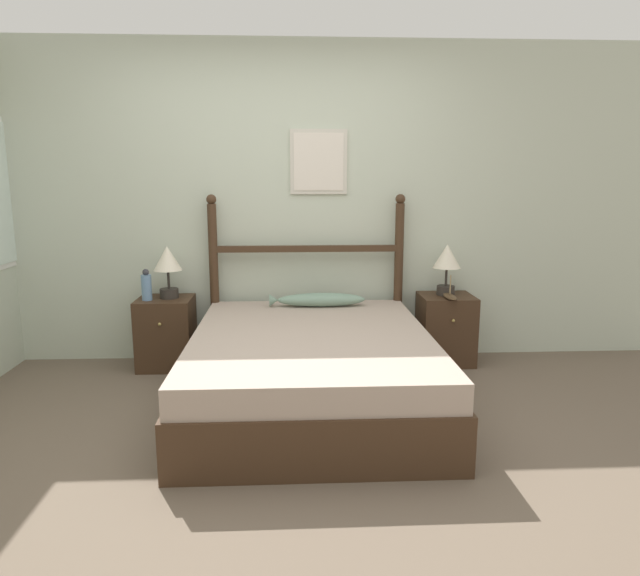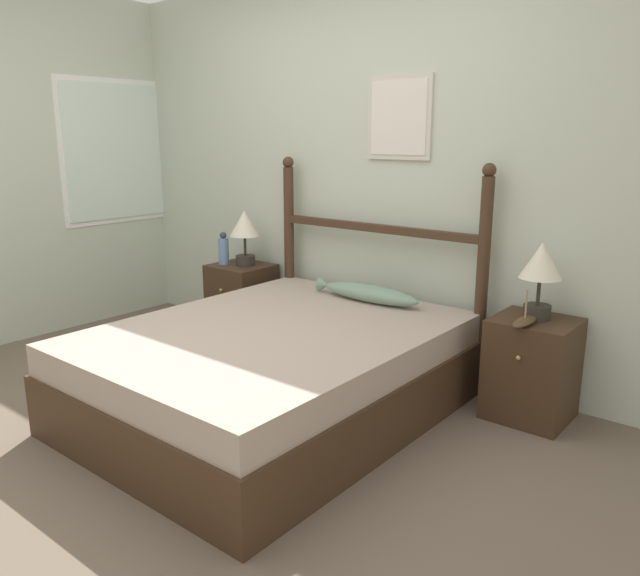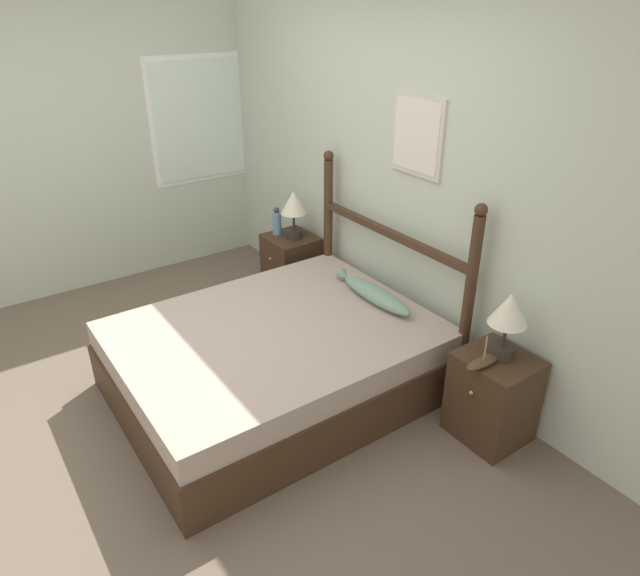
{
  "view_description": "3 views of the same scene",
  "coord_description": "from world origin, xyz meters",
  "px_view_note": "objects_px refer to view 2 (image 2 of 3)",
  "views": [
    {
      "loc": [
        0.12,
        -2.95,
        1.49
      ],
      "look_at": [
        0.32,
        0.98,
        0.72
      ],
      "focal_mm": 32.0,
      "sensor_mm": 36.0,
      "label": 1
    },
    {
      "loc": [
        2.47,
        -1.71,
        1.52
      ],
      "look_at": [
        0.32,
        0.95,
        0.67
      ],
      "focal_mm": 35.0,
      "sensor_mm": 36.0,
      "label": 2
    },
    {
      "loc": [
        3.0,
        -0.93,
        2.42
      ],
      "look_at": [
        0.33,
        0.94,
        0.73
      ],
      "focal_mm": 32.0,
      "sensor_mm": 36.0,
      "label": 3
    }
  ],
  "objects_px": {
    "nightstand_left": "(242,301)",
    "nightstand_right": "(532,369)",
    "table_lamp_left": "(245,229)",
    "table_lamp_right": "(541,268)",
    "bed": "(274,371)",
    "model_boat": "(525,321)",
    "bottle": "(224,250)",
    "fish_pillow": "(368,293)"
  },
  "relations": [
    {
      "from": "nightstand_right",
      "to": "table_lamp_right",
      "type": "distance_m",
      "value": 0.55
    },
    {
      "from": "table_lamp_left",
      "to": "bottle",
      "type": "distance_m",
      "value": 0.24
    },
    {
      "from": "table_lamp_right",
      "to": "bottle",
      "type": "height_order",
      "value": "table_lamp_right"
    },
    {
      "from": "bottle",
      "to": "table_lamp_right",
      "type": "bearing_deg",
      "value": 2.05
    },
    {
      "from": "bed",
      "to": "model_boat",
      "type": "xyz_separation_m",
      "value": [
        1.11,
        0.71,
        0.33
      ]
    },
    {
      "from": "table_lamp_left",
      "to": "bottle",
      "type": "relative_size",
      "value": 1.68
    },
    {
      "from": "bed",
      "to": "nightstand_right",
      "type": "distance_m",
      "value": 1.4
    },
    {
      "from": "nightstand_right",
      "to": "bottle",
      "type": "relative_size",
      "value": 2.28
    },
    {
      "from": "bed",
      "to": "bottle",
      "type": "xyz_separation_m",
      "value": [
        -1.24,
        0.78,
        0.42
      ]
    },
    {
      "from": "table_lamp_right",
      "to": "model_boat",
      "type": "relative_size",
      "value": 1.58
    },
    {
      "from": "bed",
      "to": "nightstand_right",
      "type": "bearing_deg",
      "value": 36.8
    },
    {
      "from": "nightstand_right",
      "to": "fish_pillow",
      "type": "bearing_deg",
      "value": -176.05
    },
    {
      "from": "nightstand_left",
      "to": "bottle",
      "type": "bearing_deg",
      "value": -152.76
    },
    {
      "from": "nightstand_right",
      "to": "table_lamp_left",
      "type": "distance_m",
      "value": 2.28
    },
    {
      "from": "nightstand_left",
      "to": "nightstand_right",
      "type": "height_order",
      "value": "same"
    },
    {
      "from": "nightstand_right",
      "to": "fish_pillow",
      "type": "height_order",
      "value": "fish_pillow"
    },
    {
      "from": "bed",
      "to": "model_boat",
      "type": "height_order",
      "value": "model_boat"
    },
    {
      "from": "bottle",
      "to": "fish_pillow",
      "type": "xyz_separation_m",
      "value": [
        1.33,
        -0.01,
        -0.12
      ]
    },
    {
      "from": "fish_pillow",
      "to": "table_lamp_right",
      "type": "bearing_deg",
      "value": 5.28
    },
    {
      "from": "table_lamp_left",
      "to": "model_boat",
      "type": "bearing_deg",
      "value": -3.65
    },
    {
      "from": "bed",
      "to": "nightstand_right",
      "type": "xyz_separation_m",
      "value": [
        1.12,
        0.84,
        0.03
      ]
    },
    {
      "from": "nightstand_left",
      "to": "bottle",
      "type": "relative_size",
      "value": 2.28
    },
    {
      "from": "bottle",
      "to": "table_lamp_left",
      "type": "bearing_deg",
      "value": 26.16
    },
    {
      "from": "bed",
      "to": "table_lamp_left",
      "type": "xyz_separation_m",
      "value": [
        -1.09,
        0.85,
        0.59
      ]
    },
    {
      "from": "table_lamp_right",
      "to": "model_boat",
      "type": "height_order",
      "value": "table_lamp_right"
    },
    {
      "from": "table_lamp_left",
      "to": "table_lamp_right",
      "type": "relative_size",
      "value": 1.0
    },
    {
      "from": "nightstand_right",
      "to": "table_lamp_right",
      "type": "relative_size",
      "value": 1.36
    },
    {
      "from": "nightstand_left",
      "to": "table_lamp_left",
      "type": "distance_m",
      "value": 0.55
    },
    {
      "from": "bed",
      "to": "fish_pillow",
      "type": "relative_size",
      "value": 2.68
    },
    {
      "from": "nightstand_right",
      "to": "table_lamp_left",
      "type": "height_order",
      "value": "table_lamp_left"
    },
    {
      "from": "table_lamp_left",
      "to": "nightstand_right",
      "type": "bearing_deg",
      "value": -0.38
    },
    {
      "from": "table_lamp_right",
      "to": "fish_pillow",
      "type": "distance_m",
      "value": 1.07
    },
    {
      "from": "table_lamp_left",
      "to": "bed",
      "type": "bearing_deg",
      "value": -38.16
    },
    {
      "from": "model_boat",
      "to": "fish_pillow",
      "type": "distance_m",
      "value": 1.02
    },
    {
      "from": "table_lamp_left",
      "to": "bottle",
      "type": "bearing_deg",
      "value": -153.84
    },
    {
      "from": "bed",
      "to": "nightstand_left",
      "type": "relative_size",
      "value": 3.61
    },
    {
      "from": "nightstand_left",
      "to": "fish_pillow",
      "type": "bearing_deg",
      "value": -3.38
    },
    {
      "from": "bed",
      "to": "table_lamp_right",
      "type": "xyz_separation_m",
      "value": [
        1.12,
        0.86,
        0.59
      ]
    },
    {
      "from": "table_lamp_right",
      "to": "bottle",
      "type": "relative_size",
      "value": 1.68
    },
    {
      "from": "nightstand_right",
      "to": "table_lamp_right",
      "type": "height_order",
      "value": "table_lamp_right"
    },
    {
      "from": "nightstand_left",
      "to": "table_lamp_right",
      "type": "distance_m",
      "value": 2.3
    },
    {
      "from": "nightstand_left",
      "to": "bottle",
      "type": "height_order",
      "value": "bottle"
    }
  ]
}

